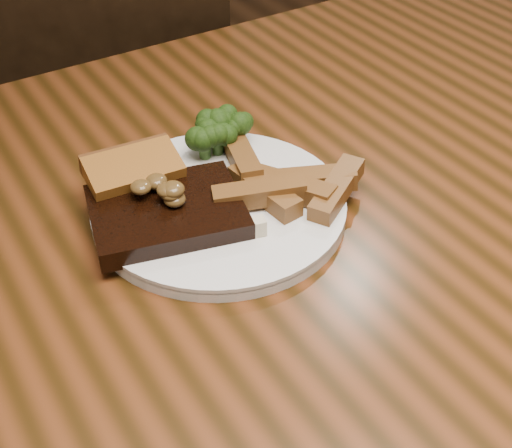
{
  "coord_description": "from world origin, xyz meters",
  "views": [
    {
      "loc": [
        -0.29,
        -0.46,
        1.22
      ],
      "look_at": [
        -0.01,
        -0.01,
        0.78
      ],
      "focal_mm": 50.0,
      "sensor_mm": 36.0,
      "label": 1
    }
  ],
  "objects_px": {
    "chair_far": "(93,113)",
    "potato_wedges": "(280,185)",
    "dining_table": "(259,300)",
    "garlic_bread": "(136,185)",
    "plate": "(219,208)",
    "steak": "(167,213)"
  },
  "relations": [
    {
      "from": "chair_far",
      "to": "potato_wedges",
      "type": "distance_m",
      "value": 0.68
    },
    {
      "from": "dining_table",
      "to": "garlic_bread",
      "type": "height_order",
      "value": "garlic_bread"
    },
    {
      "from": "chair_far",
      "to": "potato_wedges",
      "type": "bearing_deg",
      "value": 102.42
    },
    {
      "from": "chair_far",
      "to": "garlic_bread",
      "type": "bearing_deg",
      "value": 89.46
    },
    {
      "from": "chair_far",
      "to": "garlic_bread",
      "type": "xyz_separation_m",
      "value": [
        -0.14,
        -0.56,
        0.24
      ]
    },
    {
      "from": "garlic_bread",
      "to": "plate",
      "type": "bearing_deg",
      "value": -38.43
    },
    {
      "from": "dining_table",
      "to": "steak",
      "type": "relative_size",
      "value": 10.75
    },
    {
      "from": "dining_table",
      "to": "steak",
      "type": "xyz_separation_m",
      "value": [
        -0.07,
        0.05,
        0.12
      ]
    },
    {
      "from": "chair_far",
      "to": "steak",
      "type": "height_order",
      "value": "chair_far"
    },
    {
      "from": "dining_table",
      "to": "garlic_bread",
      "type": "bearing_deg",
      "value": 125.0
    },
    {
      "from": "dining_table",
      "to": "garlic_bread",
      "type": "relative_size",
      "value": 16.62
    },
    {
      "from": "chair_far",
      "to": "plate",
      "type": "bearing_deg",
      "value": 96.66
    },
    {
      "from": "chair_far",
      "to": "steak",
      "type": "relative_size",
      "value": 6.5
    },
    {
      "from": "steak",
      "to": "potato_wedges",
      "type": "bearing_deg",
      "value": 4.57
    },
    {
      "from": "steak",
      "to": "dining_table",
      "type": "bearing_deg",
      "value": -22.42
    },
    {
      "from": "dining_table",
      "to": "steak",
      "type": "distance_m",
      "value": 0.15
    },
    {
      "from": "plate",
      "to": "steak",
      "type": "distance_m",
      "value": 0.06
    },
    {
      "from": "plate",
      "to": "potato_wedges",
      "type": "xyz_separation_m",
      "value": [
        0.06,
        -0.02,
        0.02
      ]
    },
    {
      "from": "dining_table",
      "to": "steak",
      "type": "bearing_deg",
      "value": 143.44
    },
    {
      "from": "potato_wedges",
      "to": "plate",
      "type": "bearing_deg",
      "value": 162.69
    },
    {
      "from": "chair_far",
      "to": "potato_wedges",
      "type": "xyz_separation_m",
      "value": [
        -0.01,
        -0.64,
        0.24
      ]
    },
    {
      "from": "steak",
      "to": "plate",
      "type": "bearing_deg",
      "value": 13.21
    }
  ]
}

